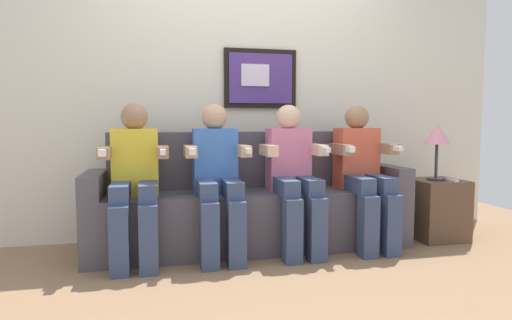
{
  "coord_description": "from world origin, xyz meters",
  "views": [
    {
      "loc": [
        -0.7,
        -2.9,
        0.97
      ],
      "look_at": [
        0.0,
        0.15,
        0.7
      ],
      "focal_mm": 30.15,
      "sensor_mm": 36.0,
      "label": 1
    }
  ],
  "objects_px": {
    "person_right_center": "(293,172)",
    "person_rightmost": "(363,170)",
    "side_table_right": "(436,209)",
    "couch": "(251,208)",
    "person_left_center": "(217,174)",
    "table_lamp": "(437,137)",
    "person_leftmost": "(135,176)",
    "spare_remote_on_table": "(452,180)"
  },
  "relations": [
    {
      "from": "person_right_center",
      "to": "person_rightmost",
      "type": "xyz_separation_m",
      "value": [
        0.57,
        -0.0,
        0.0
      ]
    },
    {
      "from": "person_right_center",
      "to": "side_table_right",
      "type": "relative_size",
      "value": 2.22
    },
    {
      "from": "side_table_right",
      "to": "couch",
      "type": "bearing_deg",
      "value": 176.08
    },
    {
      "from": "couch",
      "to": "person_right_center",
      "type": "relative_size",
      "value": 2.19
    },
    {
      "from": "person_rightmost",
      "to": "person_left_center",
      "type": "bearing_deg",
      "value": 180.0
    },
    {
      "from": "person_rightmost",
      "to": "table_lamp",
      "type": "relative_size",
      "value": 2.41
    },
    {
      "from": "person_right_center",
      "to": "table_lamp",
      "type": "bearing_deg",
      "value": 1.23
    },
    {
      "from": "couch",
      "to": "person_leftmost",
      "type": "bearing_deg",
      "value": -168.87
    },
    {
      "from": "couch",
      "to": "table_lamp",
      "type": "relative_size",
      "value": 5.3
    },
    {
      "from": "person_leftmost",
      "to": "side_table_right",
      "type": "bearing_deg",
      "value": 1.45
    },
    {
      "from": "person_left_center",
      "to": "person_rightmost",
      "type": "xyz_separation_m",
      "value": [
        1.14,
        0.0,
        0.0
      ]
    },
    {
      "from": "spare_remote_on_table",
      "to": "side_table_right",
      "type": "bearing_deg",
      "value": 112.76
    },
    {
      "from": "person_leftmost",
      "to": "couch",
      "type": "bearing_deg",
      "value": 11.13
    },
    {
      "from": "person_leftmost",
      "to": "table_lamp",
      "type": "bearing_deg",
      "value": 0.65
    },
    {
      "from": "person_left_center",
      "to": "table_lamp",
      "type": "relative_size",
      "value": 2.41
    },
    {
      "from": "person_leftmost",
      "to": "spare_remote_on_table",
      "type": "bearing_deg",
      "value": -1.27
    },
    {
      "from": "couch",
      "to": "person_leftmost",
      "type": "xyz_separation_m",
      "value": [
        -0.86,
        -0.17,
        0.29
      ]
    },
    {
      "from": "person_leftmost",
      "to": "person_left_center",
      "type": "height_order",
      "value": "same"
    },
    {
      "from": "person_right_center",
      "to": "spare_remote_on_table",
      "type": "relative_size",
      "value": 8.54
    },
    {
      "from": "person_rightmost",
      "to": "side_table_right",
      "type": "xyz_separation_m",
      "value": [
        0.71,
        0.06,
        -0.36
      ]
    },
    {
      "from": "person_leftmost",
      "to": "person_left_center",
      "type": "xyz_separation_m",
      "value": [
        0.57,
        0.0,
        0.0
      ]
    },
    {
      "from": "person_left_center",
      "to": "person_rightmost",
      "type": "bearing_deg",
      "value": 0.0
    },
    {
      "from": "person_leftmost",
      "to": "table_lamp",
      "type": "relative_size",
      "value": 2.41
    },
    {
      "from": "couch",
      "to": "person_rightmost",
      "type": "relative_size",
      "value": 2.19
    },
    {
      "from": "side_table_right",
      "to": "spare_remote_on_table",
      "type": "xyz_separation_m",
      "value": [
        0.05,
        -0.12,
        0.26
      ]
    },
    {
      "from": "couch",
      "to": "person_left_center",
      "type": "xyz_separation_m",
      "value": [
        -0.29,
        -0.17,
        0.29
      ]
    },
    {
      "from": "person_leftmost",
      "to": "person_right_center",
      "type": "xyz_separation_m",
      "value": [
        1.15,
        0.0,
        -0.0
      ]
    },
    {
      "from": "couch",
      "to": "person_right_center",
      "type": "height_order",
      "value": "person_right_center"
    },
    {
      "from": "couch",
      "to": "spare_remote_on_table",
      "type": "xyz_separation_m",
      "value": [
        1.62,
        -0.22,
        0.2
      ]
    },
    {
      "from": "spare_remote_on_table",
      "to": "person_right_center",
      "type": "bearing_deg",
      "value": 177.62
    },
    {
      "from": "person_leftmost",
      "to": "spare_remote_on_table",
      "type": "xyz_separation_m",
      "value": [
        2.48,
        -0.05,
        -0.1
      ]
    },
    {
      "from": "person_right_center",
      "to": "person_leftmost",
      "type": "bearing_deg",
      "value": -179.98
    },
    {
      "from": "table_lamp",
      "to": "spare_remote_on_table",
      "type": "relative_size",
      "value": 3.54
    },
    {
      "from": "spare_remote_on_table",
      "to": "table_lamp",
      "type": "bearing_deg",
      "value": 137.54
    },
    {
      "from": "couch",
      "to": "person_rightmost",
      "type": "xyz_separation_m",
      "value": [
        0.86,
        -0.17,
        0.29
      ]
    },
    {
      "from": "person_leftmost",
      "to": "spare_remote_on_table",
      "type": "height_order",
      "value": "person_leftmost"
    },
    {
      "from": "person_left_center",
      "to": "table_lamp",
      "type": "xyz_separation_m",
      "value": [
        1.81,
        0.03,
        0.25
      ]
    },
    {
      "from": "person_right_center",
      "to": "table_lamp",
      "type": "distance_m",
      "value": 1.27
    },
    {
      "from": "table_lamp",
      "to": "spare_remote_on_table",
      "type": "bearing_deg",
      "value": -42.46
    },
    {
      "from": "table_lamp",
      "to": "couch",
      "type": "bearing_deg",
      "value": 174.7
    },
    {
      "from": "person_left_center",
      "to": "person_leftmost",
      "type": "bearing_deg",
      "value": 180.0
    },
    {
      "from": "couch",
      "to": "spare_remote_on_table",
      "type": "distance_m",
      "value": 1.64
    }
  ]
}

